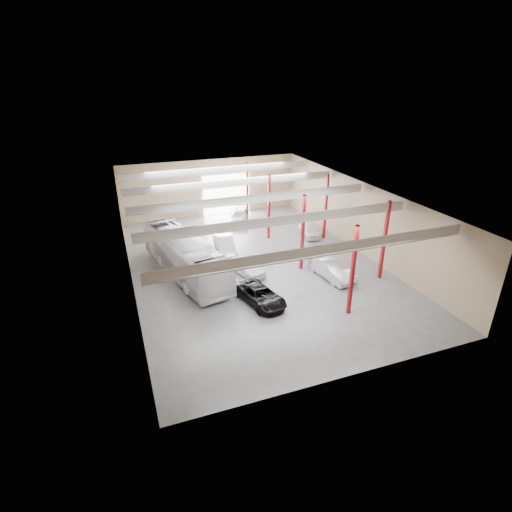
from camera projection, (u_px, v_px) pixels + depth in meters
depot_shell at (254, 213)px, 35.70m from camera, size 22.12×32.12×7.06m
coach_bus at (185, 256)px, 35.04m from camera, size 5.69×13.39×3.63m
black_sedan at (260, 295)px, 30.94m from camera, size 3.34×5.34×1.38m
car_row_a at (246, 266)px, 35.57m from camera, size 2.85×4.56×1.45m
car_row_b at (225, 245)px, 39.82m from camera, size 2.24×4.99×1.59m
car_row_c at (240, 216)px, 48.03m from camera, size 3.55×5.56×1.50m
car_right_near at (331, 268)px, 34.93m from camera, size 2.44×5.29×1.68m
car_right_far at (309, 230)px, 44.01m from camera, size 2.26×4.28×1.39m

